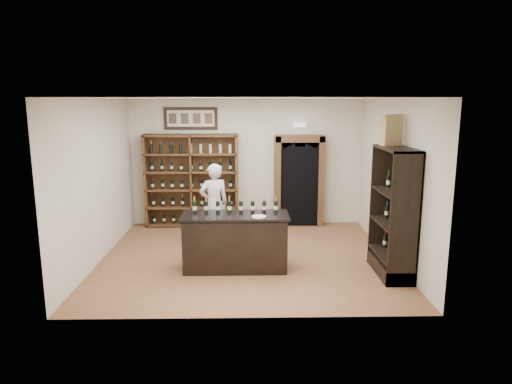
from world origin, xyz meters
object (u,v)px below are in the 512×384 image
at_px(wine_shelf, 192,180).
at_px(counter_bottle_0, 195,207).
at_px(wine_crate, 391,130).
at_px(shopkeeper, 214,204).
at_px(side_cabinet, 394,232).
at_px(tasting_counter, 235,242).

xyz_separation_m(wine_shelf, counter_bottle_0, (0.38, -2.81, 0.01)).
distance_m(wine_shelf, wine_crate, 4.95).
xyz_separation_m(shopkeeper, wine_crate, (3.17, -1.50, 1.62)).
distance_m(counter_bottle_0, shopkeeper, 1.46).
height_order(counter_bottle_0, shopkeeper, shopkeeper).
bearing_deg(wine_shelf, side_cabinet, -40.21).
bearing_deg(tasting_counter, wine_shelf, 110.56).
height_order(tasting_counter, wine_crate, wine_crate).
distance_m(wine_shelf, side_cabinet, 5.02).
xyz_separation_m(wine_shelf, side_cabinet, (3.82, -3.23, -0.35)).
relative_size(tasting_counter, shopkeeper, 1.11).
xyz_separation_m(tasting_counter, side_cabinet, (2.72, -0.30, 0.26)).
height_order(side_cabinet, shopkeeper, side_cabinet).
relative_size(counter_bottle_0, wine_crate, 0.57).
bearing_deg(tasting_counter, wine_crate, 0.92).
bearing_deg(side_cabinet, counter_bottle_0, 173.00).
bearing_deg(shopkeeper, counter_bottle_0, 59.95).
relative_size(wine_shelf, shopkeeper, 1.30).
height_order(counter_bottle_0, wine_crate, wine_crate).
relative_size(counter_bottle_0, side_cabinet, 0.14).
bearing_deg(counter_bottle_0, tasting_counter, -9.67).
height_order(counter_bottle_0, side_cabinet, side_cabinet).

